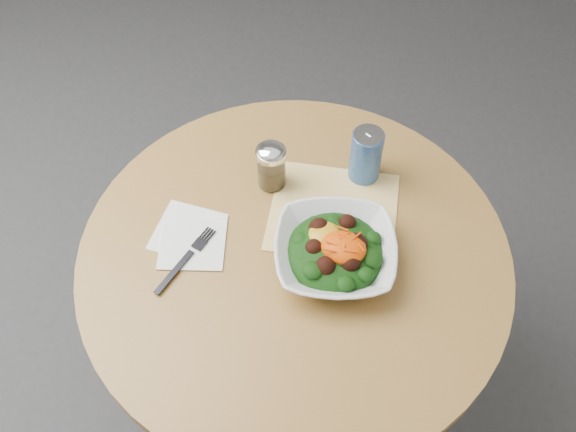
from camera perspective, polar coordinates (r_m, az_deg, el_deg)
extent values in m
plane|color=#323234|center=(2.00, 0.39, -14.99)|extent=(6.00, 6.00, 0.00)
cylinder|color=black|center=(1.99, 0.39, -14.84)|extent=(0.52, 0.52, 0.03)
cylinder|color=black|center=(1.68, 0.45, -10.57)|extent=(0.10, 0.10, 0.71)
cylinder|color=#A5753B|center=(1.35, 0.56, -3.63)|extent=(0.90, 0.90, 0.04)
cube|color=orange|center=(1.39, 4.04, 0.40)|extent=(0.30, 0.28, 0.00)
cube|color=white|center=(1.37, -8.89, -1.37)|extent=(0.14, 0.14, 0.00)
cube|color=white|center=(1.35, -8.46, -2.36)|extent=(0.17, 0.17, 0.00)
imported|color=silver|center=(1.30, 4.19, -3.26)|extent=(0.30, 0.30, 0.06)
ellipsoid|color=black|center=(1.30, 4.19, -3.30)|extent=(0.20, 0.20, 0.07)
ellipsoid|color=gold|center=(1.28, 3.25, -1.60)|extent=(0.06, 0.06, 0.02)
ellipsoid|color=#F56605|center=(1.26, 4.96, -2.80)|extent=(0.09, 0.08, 0.04)
cube|color=black|center=(1.32, -10.07, -4.94)|extent=(0.04, 0.12, 0.00)
cube|color=black|center=(1.35, -7.55, -2.09)|extent=(0.04, 0.07, 0.00)
cylinder|color=silver|center=(1.40, -1.49, 4.23)|extent=(0.06, 0.06, 0.09)
cylinder|color=olive|center=(1.42, -1.47, 3.69)|extent=(0.05, 0.05, 0.05)
cylinder|color=silver|center=(1.36, -1.53, 5.64)|extent=(0.07, 0.07, 0.01)
ellipsoid|color=silver|center=(1.36, -1.54, 5.80)|extent=(0.06, 0.06, 0.03)
cylinder|color=navy|center=(1.42, 6.93, 5.34)|extent=(0.07, 0.07, 0.13)
cylinder|color=silver|center=(1.37, 7.20, 7.18)|extent=(0.07, 0.07, 0.00)
cube|color=silver|center=(1.37, 7.43, 7.45)|extent=(0.02, 0.02, 0.00)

